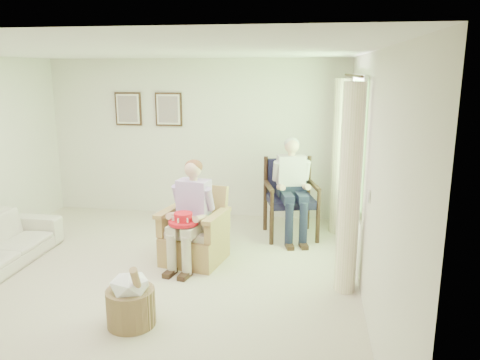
{
  "coord_description": "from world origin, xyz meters",
  "views": [
    {
      "loc": [
        1.91,
        -4.79,
        2.41
      ],
      "look_at": [
        1.02,
        0.93,
        1.05
      ],
      "focal_mm": 35.0,
      "sensor_mm": 36.0,
      "label": 1
    }
  ],
  "objects": [
    {
      "name": "right_wall",
      "position": [
        2.5,
        0.0,
        1.3
      ],
      "size": [
        0.04,
        5.5,
        2.6
      ],
      "primitive_type": "cube",
      "color": "silver",
      "rests_on": "ground"
    },
    {
      "name": "floor",
      "position": [
        0.0,
        0.0,
        0.0
      ],
      "size": [
        5.5,
        5.5,
        0.0
      ],
      "primitive_type": "plane",
      "color": "beige",
      "rests_on": "ground"
    },
    {
      "name": "red_hat",
      "position": [
        0.41,
        0.41,
        0.65
      ],
      "size": [
        0.36,
        0.36,
        0.14
      ],
      "color": "red",
      "rests_on": "person_wicker"
    },
    {
      "name": "person_dark",
      "position": [
        1.64,
        1.76,
        0.87
      ],
      "size": [
        0.4,
        0.62,
        1.45
      ],
      "rotation": [
        0.0,
        0.0,
        0.25
      ],
      "color": "#171C33",
      "rests_on": "ground"
    },
    {
      "name": "wicker_armchair",
      "position": [
        0.46,
        0.74,
        0.3
      ],
      "size": [
        0.74,
        0.74,
        0.95
      ],
      "rotation": [
        0.0,
        0.0,
        -0.2
      ],
      "color": "tan",
      "rests_on": "ground"
    },
    {
      "name": "hatbox",
      "position": [
        0.24,
        -0.89,
        0.27
      ],
      "size": [
        0.56,
        0.56,
        0.69
      ],
      "color": "tan",
      "rests_on": "ground"
    },
    {
      "name": "back_wall",
      "position": [
        0.0,
        2.75,
        1.3
      ],
      "size": [
        5.0,
        0.04,
        2.6
      ],
      "primitive_type": "cube",
      "color": "silver",
      "rests_on": "ground"
    },
    {
      "name": "ceiling",
      "position": [
        0.0,
        0.0,
        2.6
      ],
      "size": [
        5.0,
        5.5,
        0.02
      ],
      "primitive_type": "cube",
      "color": "white",
      "rests_on": "back_wall"
    },
    {
      "name": "wood_armchair",
      "position": [
        1.64,
        1.94,
        0.61
      ],
      "size": [
        0.73,
        0.68,
        1.12
      ],
      "rotation": [
        0.0,
        0.0,
        0.25
      ],
      "color": "black",
      "rests_on": "ground"
    },
    {
      "name": "window",
      "position": [
        2.46,
        1.2,
        1.58
      ],
      "size": [
        0.13,
        2.5,
        1.63
      ],
      "color": "#2D6B23",
      "rests_on": "right_wall"
    },
    {
      "name": "framed_print_left",
      "position": [
        -1.15,
        2.71,
        1.78
      ],
      "size": [
        0.45,
        0.05,
        0.55
      ],
      "color": "#382114",
      "rests_on": "back_wall"
    },
    {
      "name": "curtain_right",
      "position": [
        2.33,
        2.18,
        1.15
      ],
      "size": [
        0.34,
        0.34,
        2.3
      ],
      "primitive_type": "cylinder",
      "color": "#FBE5C5",
      "rests_on": "ground"
    },
    {
      "name": "curtain_left",
      "position": [
        2.33,
        0.22,
        1.15
      ],
      "size": [
        0.34,
        0.34,
        2.3
      ],
      "primitive_type": "cylinder",
      "color": "#FBE5C5",
      "rests_on": "ground"
    },
    {
      "name": "framed_print_right",
      "position": [
        -0.45,
        2.71,
        1.78
      ],
      "size": [
        0.45,
        0.05,
        0.55
      ],
      "color": "#382114",
      "rests_on": "back_wall"
    },
    {
      "name": "person_wicker",
      "position": [
        0.46,
        0.62,
        0.75
      ],
      "size": [
        0.4,
        0.62,
        1.31
      ],
      "rotation": [
        0.0,
        0.0,
        -0.2
      ],
      "color": "#C1B99B",
      "rests_on": "ground"
    }
  ]
}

